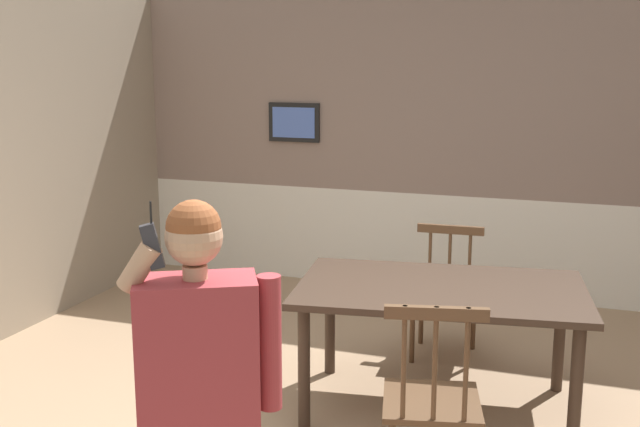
% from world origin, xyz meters
% --- Properties ---
extents(room_back_partition, '(6.00, 0.17, 2.72)m').
position_xyz_m(room_back_partition, '(-0.00, 3.23, 1.31)').
color(room_back_partition, gray).
rests_on(room_back_partition, ground_plane).
extents(dining_table, '(1.80, 1.24, 0.77)m').
position_xyz_m(dining_table, '(0.36, 0.83, 0.68)').
color(dining_table, '#38281E').
rests_on(dining_table, ground_plane).
extents(chair_near_window, '(0.50, 0.50, 0.90)m').
position_xyz_m(chair_near_window, '(0.24, 1.71, 0.45)').
color(chair_near_window, '#513823').
rests_on(chair_near_window, ground_plane).
extents(chair_by_doorway, '(0.56, 0.56, 0.99)m').
position_xyz_m(chair_by_doorway, '(0.50, -0.06, 0.47)').
color(chair_by_doorway, '#513823').
rests_on(chair_by_doorway, ground_plane).
extents(person_figure, '(0.53, 0.42, 1.60)m').
position_xyz_m(person_figure, '(-0.16, -1.14, 0.91)').
color(person_figure, brown).
rests_on(person_figure, ground_plane).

